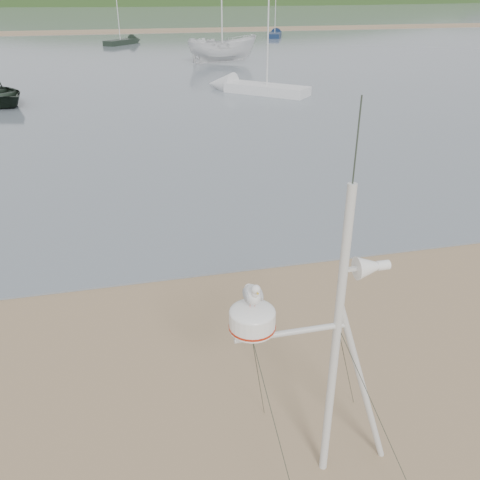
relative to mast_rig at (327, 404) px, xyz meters
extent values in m
plane|color=#896E4F|center=(-2.48, 1.10, -1.13)|extent=(560.00, 560.00, 0.00)
cube|color=slate|center=(-2.48, 133.10, -1.11)|extent=(560.00, 256.00, 0.04)
cube|color=#896E4F|center=(-2.48, 71.10, -1.05)|extent=(560.00, 7.00, 0.07)
ellipsoid|color=#1E3415|center=(37.52, 236.10, -23.13)|extent=(400.00, 180.00, 80.00)
ellipsoid|color=#1E3415|center=(177.52, 236.10, -16.53)|extent=(300.00, 135.00, 56.00)
cylinder|color=silver|center=(0.06, 0.05, 0.79)|extent=(0.10, 0.10, 3.83)
cylinder|color=silver|center=(0.46, 0.05, 0.12)|extent=(0.89, 0.08, 2.52)
cylinder|color=silver|center=(-0.47, 0.05, 1.08)|extent=(1.25, 0.07, 0.07)
cylinder|color=#2D382D|center=(0.06, 0.05, 3.09)|extent=(0.02, 0.02, 0.86)
cube|color=silver|center=(-0.90, 0.05, 1.15)|extent=(0.15, 0.15, 0.09)
cylinder|color=white|center=(-0.90, 0.05, 1.30)|extent=(0.48, 0.48, 0.21)
cylinder|color=#B4230C|center=(-0.90, 0.05, 1.23)|extent=(0.49, 0.49, 0.02)
ellipsoid|color=white|center=(-0.90, 0.05, 1.40)|extent=(0.48, 0.48, 0.13)
cone|color=white|center=(0.33, 0.05, 1.77)|extent=(0.25, 0.25, 0.25)
cylinder|color=white|center=(0.50, 0.05, 1.77)|extent=(0.13, 0.11, 0.11)
cube|color=silver|center=(0.15, 0.05, 1.77)|extent=(0.19, 0.04, 0.04)
cylinder|color=tan|center=(-0.93, 0.05, 1.51)|extent=(0.01, 0.01, 0.07)
cylinder|color=tan|center=(-0.88, 0.05, 1.51)|extent=(0.01, 0.01, 0.07)
ellipsoid|color=white|center=(-0.90, 0.05, 1.62)|extent=(0.16, 0.26, 0.19)
ellipsoid|color=#A1A5A9|center=(-0.97, 0.04, 1.62)|extent=(0.05, 0.21, 0.12)
ellipsoid|color=#A1A5A9|center=(-0.83, 0.04, 1.62)|extent=(0.05, 0.21, 0.12)
cone|color=white|center=(-0.90, 0.18, 1.60)|extent=(0.09, 0.08, 0.09)
ellipsoid|color=white|center=(-0.90, -0.05, 1.70)|extent=(0.08, 0.08, 0.11)
sphere|color=white|center=(-0.90, -0.07, 1.75)|extent=(0.09, 0.09, 0.09)
cone|color=gold|center=(-0.90, -0.12, 1.75)|extent=(0.02, 0.05, 0.02)
imported|color=silver|center=(6.36, 37.32, 1.61)|extent=(2.25, 2.20, 5.38)
cube|color=silver|center=(6.22, 24.15, -0.84)|extent=(4.53, 4.39, 0.50)
cone|color=silver|center=(3.99, 26.25, -0.84)|extent=(2.27, 2.26, 1.53)
cylinder|color=silver|center=(6.22, 24.15, 2.05)|extent=(0.08, 0.08, 5.26)
cube|color=black|center=(-1.13, 53.63, -0.84)|extent=(3.63, 3.85, 0.50)
cone|color=black|center=(0.58, 55.55, -0.84)|extent=(1.89, 1.90, 1.28)
cylinder|color=silver|center=(-1.13, 53.63, 1.62)|extent=(0.08, 0.08, 4.41)
cube|color=#12223F|center=(16.97, 58.19, -0.84)|extent=(2.79, 4.37, 0.50)
cone|color=#12223F|center=(17.96, 60.67, -0.84)|extent=(1.78, 1.85, 1.34)
cylinder|color=silver|center=(16.97, 58.19, 1.71)|extent=(0.08, 0.08, 4.59)
camera|label=1|loc=(-2.01, -4.09, 4.37)|focal=38.00mm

